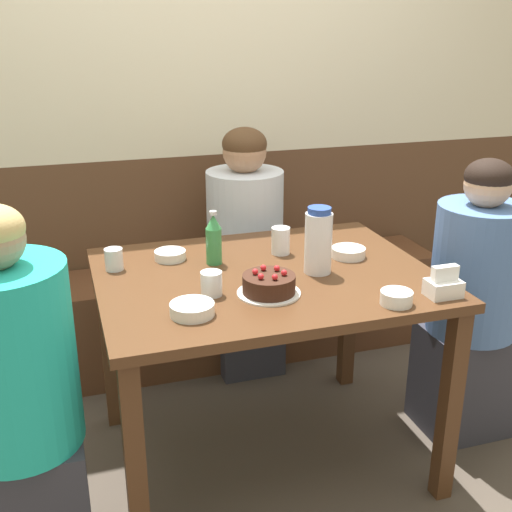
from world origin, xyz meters
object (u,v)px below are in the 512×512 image
object	(u,v)px
bowl_rice_small	(170,255)
glass_shot_small	(281,241)
soju_bottle	(214,239)
bowl_side_dish	(192,309)
napkin_holder	(444,285)
bench_seat	(212,314)
person_teal_shirt	(18,405)
birthday_cake	(269,285)
glass_water_tall	(211,283)
person_pale_blue_shirt	(245,255)
bowl_soup_white	(396,298)
water_pitcher	(318,241)
bowl_sauce_shallow	(348,252)
glass_tumbler_short	(114,259)
person_grey_tee	(472,307)

from	to	relation	value
bowl_rice_small	glass_shot_small	bearing A→B (deg)	-8.73
soju_bottle	bowl_side_dish	size ratio (longest dim) A/B	1.46
bowl_rice_small	napkin_holder	bearing A→B (deg)	-37.58
bench_seat	person_teal_shirt	bearing A→B (deg)	-127.54
birthday_cake	bowl_rice_small	size ratio (longest dim) A/B	1.80
glass_water_tall	bowl_rice_small	bearing A→B (deg)	100.64
bowl_rice_small	glass_shot_small	xyz separation A→B (m)	(0.42, -0.06, 0.03)
bench_seat	person_pale_blue_shirt	world-z (taller)	person_pale_blue_shirt
bench_seat	napkin_holder	xyz separation A→B (m)	(0.49, -1.19, 0.57)
soju_bottle	person_pale_blue_shirt	bearing A→B (deg)	62.96
soju_bottle	bowl_side_dish	world-z (taller)	soju_bottle
glass_water_tall	glass_shot_small	world-z (taller)	glass_shot_small
bowl_rice_small	bowl_side_dish	world-z (taller)	bowl_side_dish
bench_seat	bowl_rice_small	size ratio (longest dim) A/B	19.73
bowl_soup_white	water_pitcher	bearing A→B (deg)	111.77
bench_seat	napkin_holder	bearing A→B (deg)	-67.70
soju_bottle	bowl_soup_white	size ratio (longest dim) A/B	1.96
bench_seat	bowl_sauce_shallow	world-z (taller)	bowl_sauce_shallow
water_pitcher	glass_tumbler_short	bearing A→B (deg)	160.50
person_grey_tee	glass_water_tall	bearing A→B (deg)	3.53
person_grey_tee	water_pitcher	bearing A→B (deg)	-1.30
bowl_rice_small	bowl_soup_white	bearing A→B (deg)	-45.27
napkin_holder	bowl_soup_white	xyz separation A→B (m)	(-0.18, -0.01, -0.02)
bowl_soup_white	person_grey_tee	distance (m)	0.67
bowl_side_dish	bowl_sauce_shallow	size ratio (longest dim) A/B	1.07
water_pitcher	glass_water_tall	distance (m)	0.42
glass_water_tall	bowl_sauce_shallow	bearing A→B (deg)	17.93
napkin_holder	glass_tumbler_short	distance (m)	1.14
water_pitcher	soju_bottle	world-z (taller)	water_pitcher
soju_bottle	bowl_rice_small	distance (m)	0.19
bowl_rice_small	person_pale_blue_shirt	size ratio (longest dim) A/B	0.10
napkin_holder	glass_water_tall	xyz separation A→B (m)	(-0.72, 0.24, 0.00)
napkin_holder	soju_bottle	bearing A→B (deg)	141.08
bowl_soup_white	person_teal_shirt	bearing A→B (deg)	175.10
birthday_cake	soju_bottle	size ratio (longest dim) A/B	1.05
glass_water_tall	person_teal_shirt	world-z (taller)	person_teal_shirt
bowl_sauce_shallow	glass_water_tall	bearing A→B (deg)	-162.07
napkin_holder	bowl_rice_small	size ratio (longest dim) A/B	0.94
birthday_cake	glass_shot_small	size ratio (longest dim) A/B	2.03
birthday_cake	bowl_sauce_shallow	bearing A→B (deg)	30.70
person_teal_shirt	water_pitcher	bearing A→B (deg)	12.55
bowl_side_dish	bench_seat	bearing A→B (deg)	73.60
water_pitcher	bowl_sauce_shallow	bearing A→B (deg)	31.73
soju_bottle	napkin_holder	bearing A→B (deg)	-38.92
person_grey_tee	bowl_side_dish	bearing A→B (deg)	9.52
bench_seat	bowl_side_dish	distance (m)	1.26
soju_bottle	glass_water_tall	xyz separation A→B (m)	(-0.08, -0.28, -0.05)
bowl_soup_white	glass_tumbler_short	xyz separation A→B (m)	(-0.82, 0.57, 0.02)
water_pitcher	person_grey_tee	world-z (taller)	person_grey_tee
bowl_soup_white	person_pale_blue_shirt	world-z (taller)	person_pale_blue_shirt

